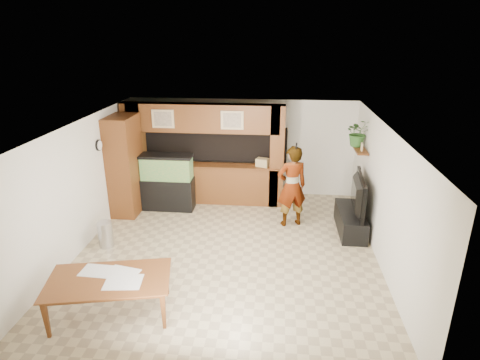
# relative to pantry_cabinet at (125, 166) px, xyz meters

# --- Properties ---
(floor) EXTENTS (6.50, 6.50, 0.00)m
(floor) POSITION_rel_pantry_cabinet_xyz_m (2.70, -1.68, -1.21)
(floor) COLOR tan
(floor) RESTS_ON ground
(ceiling) EXTENTS (6.50, 6.50, 0.00)m
(ceiling) POSITION_rel_pantry_cabinet_xyz_m (2.70, -1.68, 1.39)
(ceiling) COLOR white
(ceiling) RESTS_ON wall_back
(wall_back) EXTENTS (6.00, 0.00, 6.00)m
(wall_back) POSITION_rel_pantry_cabinet_xyz_m (2.70, 1.57, 0.09)
(wall_back) COLOR silver
(wall_back) RESTS_ON floor
(wall_left) EXTENTS (0.00, 6.50, 6.50)m
(wall_left) POSITION_rel_pantry_cabinet_xyz_m (-0.30, -1.68, 0.09)
(wall_left) COLOR silver
(wall_left) RESTS_ON floor
(wall_right) EXTENTS (0.00, 6.50, 6.50)m
(wall_right) POSITION_rel_pantry_cabinet_xyz_m (5.70, -1.68, 0.09)
(wall_right) COLOR silver
(wall_right) RESTS_ON floor
(partition) EXTENTS (4.20, 0.99, 2.60)m
(partition) POSITION_rel_pantry_cabinet_xyz_m (1.75, 0.95, 0.11)
(partition) COLOR brown
(partition) RESTS_ON floor
(wall_clock) EXTENTS (0.05, 0.25, 0.25)m
(wall_clock) POSITION_rel_pantry_cabinet_xyz_m (-0.27, -0.68, 0.69)
(wall_clock) COLOR black
(wall_clock) RESTS_ON wall_left
(wall_shelf) EXTENTS (0.25, 0.90, 0.04)m
(wall_shelf) POSITION_rel_pantry_cabinet_xyz_m (5.55, 0.27, 0.49)
(wall_shelf) COLOR #612F17
(wall_shelf) RESTS_ON wall_right
(pantry_cabinet) EXTENTS (0.60, 0.99, 2.42)m
(pantry_cabinet) POSITION_rel_pantry_cabinet_xyz_m (0.00, 0.00, 0.00)
(pantry_cabinet) COLOR #612F17
(pantry_cabinet) RESTS_ON floor
(trash_can) EXTENTS (0.30, 0.30, 0.56)m
(trash_can) POSITION_rel_pantry_cabinet_xyz_m (0.14, -1.74, -0.93)
(trash_can) COLOR #B2B2B7
(trash_can) RESTS_ON floor
(aquarium) EXTENTS (1.29, 0.48, 1.43)m
(aquarium) POSITION_rel_pantry_cabinet_xyz_m (0.95, 0.27, -0.51)
(aquarium) COLOR black
(aquarium) RESTS_ON floor
(tv_stand) EXTENTS (0.54, 1.46, 0.49)m
(tv_stand) POSITION_rel_pantry_cabinet_xyz_m (5.35, -0.53, -0.96)
(tv_stand) COLOR black
(tv_stand) RESTS_ON floor
(television) EXTENTS (0.30, 1.46, 0.83)m
(television) POSITION_rel_pantry_cabinet_xyz_m (5.35, -0.53, -0.30)
(television) COLOR black
(television) RESTS_ON tv_stand
(photo_frame) EXTENTS (0.03, 0.13, 0.18)m
(photo_frame) POSITION_rel_pantry_cabinet_xyz_m (5.55, 0.08, 0.60)
(photo_frame) COLOR tan
(photo_frame) RESTS_ON wall_shelf
(potted_plant) EXTENTS (0.67, 0.61, 0.65)m
(potted_plant) POSITION_rel_pantry_cabinet_xyz_m (5.52, 0.47, 0.84)
(potted_plant) COLOR #2C5A24
(potted_plant) RESTS_ON wall_shelf
(person) EXTENTS (0.81, 0.66, 1.90)m
(person) POSITION_rel_pantry_cabinet_xyz_m (4.01, -0.34, -0.26)
(person) COLOR tan
(person) RESTS_ON floor
(microphone) EXTENTS (0.04, 0.10, 0.16)m
(microphone) POSITION_rel_pantry_cabinet_xyz_m (4.06, -0.50, 0.74)
(microphone) COLOR black
(microphone) RESTS_ON person
(dining_table) EXTENTS (2.05, 1.42, 0.66)m
(dining_table) POSITION_rel_pantry_cabinet_xyz_m (1.12, -3.85, -0.88)
(dining_table) COLOR #612F17
(dining_table) RESTS_ON floor
(newspaper_a) EXTENTS (0.61, 0.47, 0.01)m
(newspaper_a) POSITION_rel_pantry_cabinet_xyz_m (1.38, -3.88, -0.54)
(newspaper_a) COLOR silver
(newspaper_a) RESTS_ON dining_table
(newspaper_b) EXTENTS (0.51, 0.38, 0.01)m
(newspaper_b) POSITION_rel_pantry_cabinet_xyz_m (0.84, -3.62, -0.54)
(newspaper_b) COLOR silver
(newspaper_b) RESTS_ON dining_table
(newspaper_c) EXTENTS (0.56, 0.46, 0.01)m
(newspaper_c) POSITION_rel_pantry_cabinet_xyz_m (1.27, -3.65, -0.54)
(newspaper_c) COLOR silver
(newspaper_c) RESTS_ON dining_table
(counter_box) EXTENTS (0.36, 0.30, 0.21)m
(counter_box) POSITION_rel_pantry_cabinet_xyz_m (3.29, 0.77, -0.06)
(counter_box) COLOR tan
(counter_box) RESTS_ON partition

